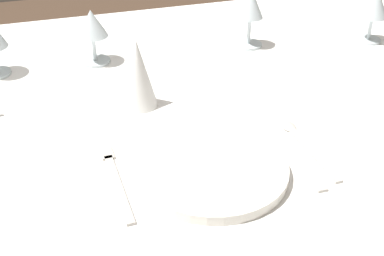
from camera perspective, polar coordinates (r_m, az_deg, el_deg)
dining_table at (r=1.17m, az=-0.96°, el=-0.33°), size 1.80×1.11×0.74m
dinner_plate at (r=0.90m, az=2.22°, el=-4.52°), size 0.26×0.26×0.02m
fork_outer at (r=0.90m, az=-8.22°, el=-5.36°), size 0.02×0.22×0.00m
dinner_knife at (r=0.97m, az=10.82°, el=-2.71°), size 0.02×0.23×0.00m
spoon_soup at (r=1.00m, az=11.74°, el=-1.42°), size 0.03×0.20×0.01m
wine_glass_centre at (r=1.27m, az=-10.69°, el=10.63°), size 0.07×0.07×0.13m
wine_glass_right at (r=1.44m, az=19.01°, el=12.45°), size 0.07×0.07×0.15m
wine_glass_far at (r=1.34m, az=6.29°, el=12.74°), size 0.07×0.07×0.15m
napkin_folded at (r=1.08m, az=-5.85°, el=5.87°), size 0.08×0.08×0.14m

